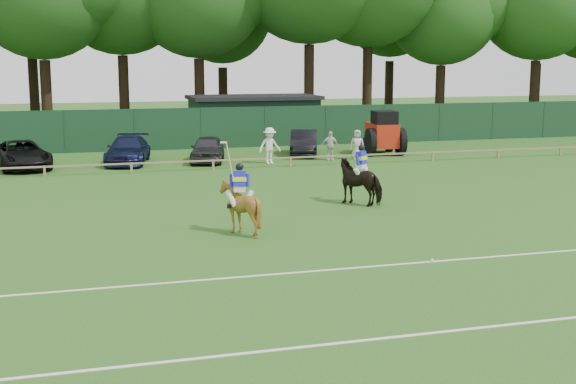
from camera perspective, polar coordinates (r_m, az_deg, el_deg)
name	(u,v)px	position (r m, az deg, el deg)	size (l,w,h in m)	color
ground	(301,262)	(20.98, 0.98, -5.19)	(160.00, 160.00, 0.00)	#1E4C14
horse_dark	(361,182)	(29.20, 5.43, 0.77)	(0.92, 2.02, 1.71)	black
horse_chestnut	(240,207)	(24.17, -3.58, -1.13)	(1.36, 1.53, 1.69)	brown
suv_black	(22,155)	(40.65, -19.13, 2.62)	(2.33, 5.04, 1.40)	black
sedan_navy	(128,150)	(41.15, -11.77, 3.05)	(1.98, 4.88, 1.42)	#111737
hatch_grey	(208,149)	(41.13, -5.98, 3.19)	(1.64, 4.08, 1.39)	#2D2D30
estate_black	(304,143)	(43.86, 1.18, 3.67)	(1.49, 4.27, 1.41)	black
spectator_left	(270,146)	(40.28, -1.37, 3.46)	(1.22, 0.70, 1.89)	white
spectator_mid	(330,146)	(41.67, 3.13, 3.45)	(0.93, 0.39, 1.58)	silver
spectator_right	(357,145)	(42.10, 5.14, 3.51)	(0.79, 0.51, 1.62)	beige
rider_dark	(362,162)	(29.08, 5.47, 2.24)	(0.81, 0.70, 1.41)	silver
rider_chestnut	(240,183)	(24.03, -3.61, 0.64)	(0.93, 0.71, 2.05)	silver
polo_ball	(432,260)	(21.32, 10.63, -4.99)	(0.09, 0.09, 0.09)	silver
pitch_lines	(346,300)	(17.80, 4.35, -7.97)	(60.00, 5.10, 0.01)	silver
pitch_rail	(193,161)	(38.16, -7.04, 2.27)	(62.10, 0.10, 0.50)	#997F5B
perimeter_fence	(168,129)	(46.92, -8.85, 4.63)	(92.08, 0.08, 2.50)	#14351E
utility_shed	(254,118)	(50.94, -2.57, 5.47)	(8.40, 4.40, 3.04)	#14331E
tree_row	(182,136)	(55.20, -7.84, 4.12)	(96.00, 12.00, 21.00)	#26561C
tractor	(383,134)	(44.50, 7.03, 4.30)	(2.28, 3.16, 2.50)	#AF2410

